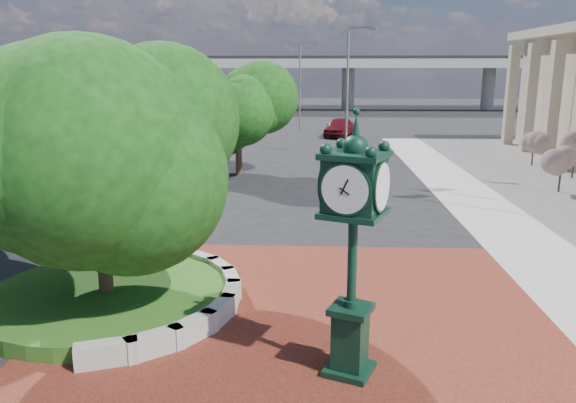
% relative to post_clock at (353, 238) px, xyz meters
% --- Properties ---
extents(ground, '(200.00, 200.00, 0.00)m').
position_rel_post_clock_xyz_m(ground, '(-1.01, 3.06, -2.83)').
color(ground, black).
rests_on(ground, ground).
extents(plaza, '(12.00, 12.00, 0.04)m').
position_rel_post_clock_xyz_m(plaza, '(-1.01, 2.06, -2.81)').
color(plaza, maroon).
rests_on(plaza, ground).
extents(planter_wall, '(2.96, 6.77, 0.54)m').
position_rel_post_clock_xyz_m(planter_wall, '(-3.72, 3.06, -2.56)').
color(planter_wall, '#9E9B93').
rests_on(planter_wall, ground).
extents(grass_bed, '(6.10, 6.10, 0.40)m').
position_rel_post_clock_xyz_m(grass_bed, '(-6.01, 3.06, -2.63)').
color(grass_bed, '#234F16').
rests_on(grass_bed, ground).
extents(overpass, '(90.00, 12.00, 7.50)m').
position_rel_post_clock_xyz_m(overpass, '(-1.22, 73.06, 3.71)').
color(overpass, '#9E9B93').
rests_on(overpass, ground).
extents(tree_planter, '(5.20, 5.20, 6.33)m').
position_rel_post_clock_xyz_m(tree_planter, '(-6.01, 3.06, 0.89)').
color(tree_planter, '#38281C').
rests_on(tree_planter, ground).
extents(tree_street, '(4.40, 4.40, 5.45)m').
position_rel_post_clock_xyz_m(tree_street, '(-5.01, 21.06, 0.41)').
color(tree_street, '#38281C').
rests_on(tree_street, ground).
extents(post_clock, '(1.33, 1.33, 5.16)m').
position_rel_post_clock_xyz_m(post_clock, '(0.00, 0.00, 0.00)').
color(post_clock, black).
rests_on(post_clock, ground).
extents(parked_car, '(3.20, 5.27, 1.68)m').
position_rel_post_clock_xyz_m(parked_car, '(1.40, 39.53, -1.99)').
color(parked_car, '#530B15').
rests_on(parked_car, ground).
extents(street_lamp_near, '(1.82, 0.85, 8.51)m').
position_rel_post_clock_xyz_m(street_lamp_near, '(1.58, 28.09, 2.16)').
color(street_lamp_near, slate).
rests_on(street_lamp_near, ground).
extents(street_lamp_far, '(1.83, 0.53, 8.24)m').
position_rel_post_clock_xyz_m(street_lamp_far, '(-2.02, 44.61, 2.00)').
color(street_lamp_far, slate).
rests_on(street_lamp_far, ground).
extents(shrub_near, '(1.20, 1.20, 2.20)m').
position_rel_post_clock_xyz_m(shrub_near, '(11.14, 17.14, -1.24)').
color(shrub_near, '#38281C').
rests_on(shrub_near, ground).
extents(shrub_mid, '(1.20, 1.20, 2.20)m').
position_rel_post_clock_xyz_m(shrub_mid, '(13.41, 20.90, -1.24)').
color(shrub_mid, '#38281C').
rests_on(shrub_mid, ground).
extents(shrub_far, '(1.20, 1.20, 2.20)m').
position_rel_post_clock_xyz_m(shrub_far, '(12.71, 24.89, -1.24)').
color(shrub_far, '#38281C').
rests_on(shrub_far, ground).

